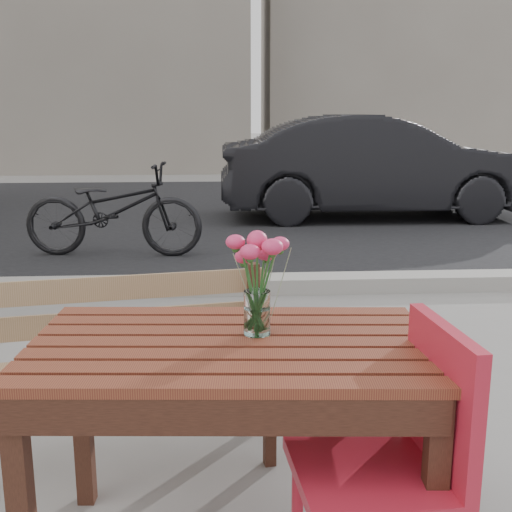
# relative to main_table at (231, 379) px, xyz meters

# --- Properties ---
(street) EXTENTS (30.00, 8.12, 0.12)m
(street) POSITION_rel_main_table_xyz_m (-0.25, 5.06, -0.56)
(street) COLOR black
(street) RESTS_ON ground
(backdrop_buildings) EXTENTS (15.50, 4.00, 8.00)m
(backdrop_buildings) POSITION_rel_main_table_xyz_m (-0.08, 14.40, 3.01)
(backdrop_buildings) COLOR gray
(backdrop_buildings) RESTS_ON ground
(main_table) EXTENTS (1.20, 0.75, 0.71)m
(main_table) POSITION_rel_main_table_xyz_m (0.00, 0.00, 0.00)
(main_table) COLOR #5C2118
(main_table) RESTS_ON ground
(main_bench) EXTENTS (1.28, 0.57, 0.77)m
(main_bench) POSITION_rel_main_table_xyz_m (-0.43, 0.65, -0.13)
(main_bench) COLOR olive
(main_bench) RESTS_ON ground
(red_chair) EXTENTS (0.44, 0.44, 0.82)m
(red_chair) POSITION_rel_main_table_xyz_m (0.44, -0.23, -0.12)
(red_chair) COLOR #B91E32
(red_chair) RESTS_ON ground
(main_vase) EXTENTS (0.17, 0.17, 0.31)m
(main_vase) POSITION_rel_main_table_xyz_m (0.08, 0.06, 0.31)
(main_vase) COLOR white
(main_vase) RESTS_ON main_table
(parked_car) EXTENTS (4.02, 1.41, 1.32)m
(parked_car) POSITION_rel_main_table_xyz_m (2.04, 6.48, 0.07)
(parked_car) COLOR black
(parked_car) RESTS_ON ground
(bicycle) EXTENTS (1.75, 0.76, 0.89)m
(bicycle) POSITION_rel_main_table_xyz_m (-1.02, 4.37, -0.15)
(bicycle) COLOR black
(bicycle) RESTS_ON ground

